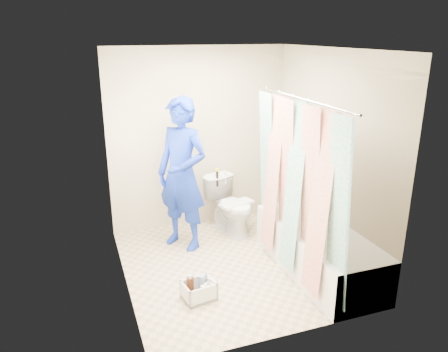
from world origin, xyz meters
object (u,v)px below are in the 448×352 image
object	(u,v)px
plumber	(182,175)
bathtub	(318,249)
toilet	(231,205)
cleaning_caddy	(200,291)

from	to	relation	value
plumber	bathtub	bearing A→B (deg)	9.48
toilet	plumber	bearing A→B (deg)	176.66
bathtub	toilet	bearing A→B (deg)	113.15
bathtub	cleaning_caddy	world-z (taller)	bathtub
plumber	cleaning_caddy	world-z (taller)	plumber
plumber	cleaning_caddy	xyz separation A→B (m)	(-0.15, -1.19, -0.84)
toilet	cleaning_caddy	distance (m)	1.63
cleaning_caddy	bathtub	bearing A→B (deg)	-6.54
bathtub	cleaning_caddy	size ratio (longest dim) A/B	5.02
cleaning_caddy	toilet	bearing A→B (deg)	48.59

